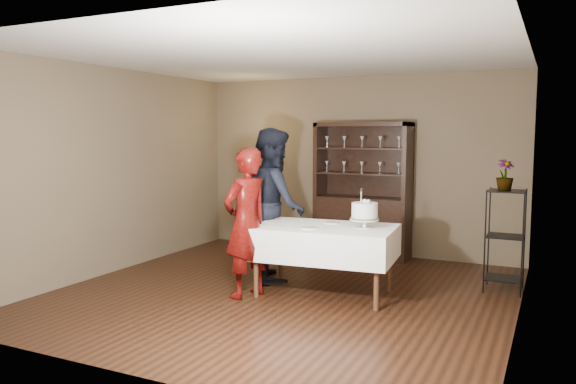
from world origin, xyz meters
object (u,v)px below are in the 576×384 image
cake_table (324,242)px  man (274,204)px  woman (246,223)px  cake (365,212)px  china_hutch (362,213)px  potted_plant (505,175)px  plant_etagere (505,236)px

cake_table → man: bearing=154.9°
woman → cake: bearing=130.9°
china_hutch → potted_plant: (2.05, -1.09, 0.70)m
china_hutch → cake: china_hutch is taller
china_hutch → plant_etagere: size_ratio=1.67×
cake_table → potted_plant: bearing=29.1°
china_hutch → cake_table: bearing=-83.6°
man → cake: (1.30, -0.33, 0.02)m
potted_plant → man: bearing=-166.9°
china_hutch → cake: bearing=-71.3°
woman → man: size_ratio=0.88×
cake → potted_plant: (1.36, 0.94, 0.39)m
china_hutch → man: size_ratio=1.05×
plant_etagere → woman: 3.01m
plant_etagere → cake: 1.73m
man → potted_plant: size_ratio=5.36×
plant_etagere → man: (-2.69, -0.65, 0.30)m
woman → china_hutch: bearing=-173.7°
china_hutch → cake_table: (0.24, -2.10, -0.06)m
man → plant_etagere: bearing=-111.7°
cake → china_hutch: bearing=108.7°
cake_table → plant_etagere: bearing=29.7°
china_hutch → woman: bearing=-101.7°
plant_etagere → woman: bearing=-150.1°
plant_etagere → man: 2.78m
woman → man: 0.85m
plant_etagere → woman: woman is taller
woman → man: bearing=-156.5°
china_hutch → cake: 2.17m
china_hutch → woman: size_ratio=1.19×
plant_etagere → cake: bearing=-144.8°
potted_plant → cake_table: bearing=-150.9°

